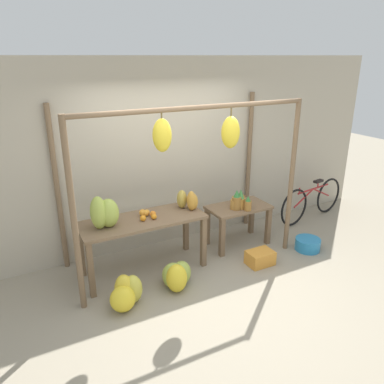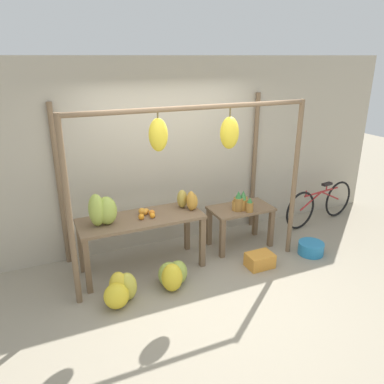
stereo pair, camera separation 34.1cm
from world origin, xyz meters
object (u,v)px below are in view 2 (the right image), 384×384
(orange_pile, at_px, (146,213))
(pineapple_cluster, at_px, (241,202))
(parked_bicycle, at_px, (320,204))
(banana_pile_ground_left, at_px, (120,290))
(banana_pile_on_table, at_px, (102,210))
(fruit_crate_white, at_px, (260,260))
(banana_pile_ground_right, at_px, (172,275))
(papaya_pile, at_px, (188,200))
(blue_bucket, at_px, (311,248))

(orange_pile, distance_m, pineapple_cluster, 1.46)
(orange_pile, relative_size, parked_bicycle, 0.15)
(orange_pile, height_order, banana_pile_ground_left, orange_pile)
(pineapple_cluster, bearing_deg, orange_pile, 178.16)
(banana_pile_on_table, height_order, fruit_crate_white, banana_pile_on_table)
(banana_pile_ground_right, xyz_separation_m, papaya_pile, (0.48, 0.58, 0.74))
(parked_bicycle, height_order, papaya_pile, papaya_pile)
(orange_pile, distance_m, banana_pile_ground_left, 1.08)
(banana_pile_ground_left, distance_m, parked_bicycle, 3.89)
(blue_bucket, bearing_deg, fruit_crate_white, -179.98)
(pineapple_cluster, relative_size, parked_bicycle, 0.21)
(banana_pile_on_table, relative_size, parked_bicycle, 0.26)
(blue_bucket, relative_size, papaya_pile, 1.09)
(pineapple_cluster, relative_size, blue_bucket, 0.93)
(pineapple_cluster, bearing_deg, fruit_crate_white, -92.35)
(banana_pile_ground_left, relative_size, fruit_crate_white, 1.26)
(banana_pile_ground_left, bearing_deg, banana_pile_on_table, 92.68)
(banana_pile_on_table, xyz_separation_m, pineapple_cluster, (2.03, 0.01, -0.22))
(banana_pile_ground_left, height_order, fruit_crate_white, banana_pile_ground_left)
(pineapple_cluster, xyz_separation_m, banana_pile_ground_right, (-1.32, -0.54, -0.58))
(banana_pile_ground_right, xyz_separation_m, fruit_crate_white, (1.30, -0.06, -0.07))
(banana_pile_on_table, height_order, parked_bicycle, banana_pile_on_table)
(pineapple_cluster, distance_m, parked_bicycle, 1.84)
(banana_pile_ground_right, relative_size, fruit_crate_white, 1.34)
(banana_pile_ground_left, bearing_deg, parked_bicycle, 13.04)
(banana_pile_ground_right, height_order, papaya_pile, papaya_pile)
(orange_pile, bearing_deg, papaya_pile, -0.68)
(blue_bucket, bearing_deg, banana_pile_ground_left, -179.55)
(banana_pile_on_table, height_order, blue_bucket, banana_pile_on_table)
(parked_bicycle, bearing_deg, papaya_pile, -175.31)
(parked_bicycle, distance_m, papaya_pile, 2.69)
(pineapple_cluster, height_order, banana_pile_ground_right, pineapple_cluster)
(banana_pile_ground_left, bearing_deg, papaya_pile, 29.65)
(orange_pile, distance_m, parked_bicycle, 3.27)
(pineapple_cluster, bearing_deg, blue_bucket, -34.25)
(orange_pile, xyz_separation_m, parked_bicycle, (3.23, 0.21, -0.47))
(banana_pile_ground_left, xyz_separation_m, fruit_crate_white, (1.98, 0.02, -0.08))
(orange_pile, bearing_deg, pineapple_cluster, -1.84)
(banana_pile_on_table, distance_m, blue_bucket, 3.10)
(banana_pile_ground_left, distance_m, fruit_crate_white, 1.98)
(banana_pile_ground_right, bearing_deg, pineapple_cluster, 22.33)
(pineapple_cluster, distance_m, fruit_crate_white, 0.88)
(papaya_pile, bearing_deg, banana_pile_ground_left, -150.35)
(fruit_crate_white, bearing_deg, banana_pile_ground_right, 177.46)
(banana_pile_on_table, xyz_separation_m, banana_pile_ground_right, (0.71, -0.53, -0.81))
(orange_pile, distance_m, fruit_crate_white, 1.72)
(pineapple_cluster, height_order, blue_bucket, pineapple_cluster)
(parked_bicycle, bearing_deg, banana_pile_ground_right, -165.58)
(blue_bucket, distance_m, papaya_pile, 2.01)
(banana_pile_on_table, relative_size, papaya_pile, 1.23)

